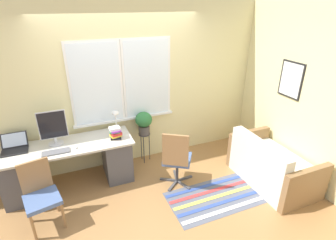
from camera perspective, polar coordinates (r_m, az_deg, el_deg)
ground_plane at (r=4.36m, az=-5.92°, el=-13.17°), size 14.00×14.00×0.00m
wall_back_with_window at (r=4.37m, az=-9.55°, el=6.83°), size 9.00×0.12×2.70m
wall_right_with_picture at (r=4.89m, az=21.90°, el=7.29°), size 0.08×9.00×2.70m
desk at (r=4.31m, az=-20.51°, el=-9.01°), size 1.90×0.66×0.72m
laptop at (r=4.30m, az=-30.42°, el=-5.12°), size 0.34×0.33×0.21m
monitor at (r=4.12m, az=-23.74°, el=-1.55°), size 0.39×0.21×0.52m
keyboard at (r=3.99m, az=-23.20°, el=-6.45°), size 0.37×0.14×0.02m
mouse at (r=4.00m, az=-19.35°, el=-5.62°), size 0.03×0.06×0.03m
desk_lamp at (r=4.21m, az=-11.33°, el=0.46°), size 0.15×0.15×0.37m
book_stack at (r=4.08m, az=-11.37°, el=-2.76°), size 0.19×0.17×0.19m
desk_chair_wooden at (r=3.76m, az=-26.02°, el=-14.26°), size 0.48×0.49×0.86m
office_chair_swivel at (r=3.99m, az=1.88°, el=-8.34°), size 0.56×0.57×0.96m
couch_loveseat at (r=4.49m, az=21.45°, el=-9.47°), size 0.80×1.33×0.78m
plant_stand at (r=4.62m, az=-5.15°, el=-3.86°), size 0.20×0.20×0.56m
potted_plant at (r=4.48m, az=-5.30°, el=-0.33°), size 0.29×0.29×0.39m
floor_rug_striped at (r=4.12m, az=10.70°, el=-16.06°), size 1.46×0.76×0.01m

